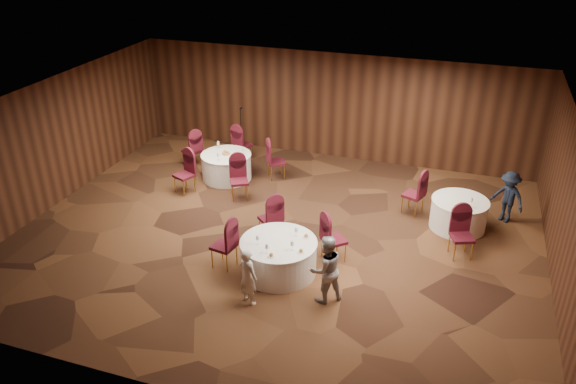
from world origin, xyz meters
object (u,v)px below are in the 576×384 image
(man_c, at_px, (508,197))
(table_main, at_px, (279,256))
(mic_stand, at_px, (242,146))
(woman_a, at_px, (248,277))
(woman_b, at_px, (326,269))
(table_left, at_px, (227,166))
(table_right, at_px, (458,214))

(man_c, bearing_deg, table_main, -106.44)
(mic_stand, xyz_separation_m, woman_a, (2.73, -6.24, 0.11))
(woman_b, bearing_deg, man_c, -168.40)
(woman_b, height_order, man_c, woman_b)
(table_left, relative_size, man_c, 1.07)
(table_right, relative_size, woman_a, 1.11)
(woman_b, relative_size, man_c, 1.09)
(table_main, height_order, man_c, man_c)
(table_main, distance_m, woman_b, 1.37)
(table_left, xyz_separation_m, woman_b, (4.08, -4.43, 0.34))
(table_right, bearing_deg, table_main, -138.49)
(woman_b, bearing_deg, table_right, -162.76)
(woman_a, height_order, man_c, man_c)
(table_right, distance_m, man_c, 1.32)
(mic_stand, height_order, woman_a, mic_stand)
(table_right, relative_size, woman_b, 0.94)
(mic_stand, bearing_deg, table_right, -17.13)
(table_main, distance_m, table_right, 4.67)
(woman_b, bearing_deg, table_main, -67.85)
(table_main, bearing_deg, woman_b, -27.18)
(woman_a, bearing_deg, woman_b, -131.71)
(woman_a, bearing_deg, table_left, -35.38)
(mic_stand, distance_m, man_c, 7.64)
(man_c, bearing_deg, woman_b, -93.82)
(table_left, xyz_separation_m, woman_a, (2.69, -4.99, 0.23))
(table_right, relative_size, mic_stand, 0.79)
(man_c, bearing_deg, table_left, -146.34)
(mic_stand, relative_size, woman_a, 1.39)
(table_left, relative_size, woman_a, 1.16)
(mic_stand, bearing_deg, table_main, -59.85)
(mic_stand, xyz_separation_m, man_c, (7.53, -1.28, 0.16))
(table_main, bearing_deg, woman_a, -100.50)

